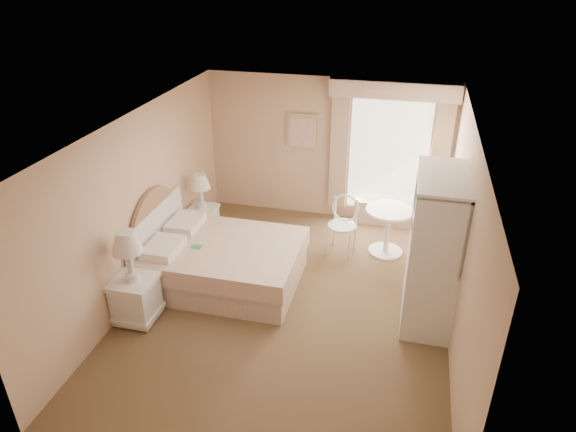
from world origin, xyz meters
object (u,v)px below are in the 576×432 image
(nightstand_far, at_px, (203,214))
(cafe_chair, at_px, (343,220))
(bed, at_px, (218,260))
(round_table, at_px, (388,224))
(armoire, at_px, (433,261))
(nightstand_near, at_px, (134,288))

(nightstand_far, distance_m, cafe_chair, 2.34)
(bed, distance_m, nightstand_far, 1.40)
(bed, distance_m, round_table, 2.70)
(round_table, relative_size, cafe_chair, 0.82)
(armoire, bearing_deg, nightstand_far, 160.65)
(nightstand_far, xyz_separation_m, armoire, (3.65, -1.28, 0.42))
(nightstand_near, relative_size, nightstand_far, 1.17)
(cafe_chair, bearing_deg, round_table, 16.10)
(nightstand_near, bearing_deg, nightstand_far, 90.00)
(round_table, xyz_separation_m, cafe_chair, (-0.69, -0.10, 0.03))
(nightstand_far, height_order, cafe_chair, nightstand_far)
(nightstand_near, bearing_deg, armoire, 15.20)
(bed, distance_m, cafe_chair, 2.08)
(nightstand_near, height_order, armoire, armoire)
(bed, xyz_separation_m, cafe_chair, (1.61, 1.30, 0.19))
(nightstand_far, xyz_separation_m, round_table, (3.02, 0.20, 0.10))
(bed, bearing_deg, nightstand_far, 121.04)
(bed, distance_m, nightstand_near, 1.30)
(round_table, distance_m, armoire, 1.64)
(cafe_chair, relative_size, armoire, 0.47)
(bed, xyz_separation_m, round_table, (2.30, 1.40, 0.16))
(nightstand_near, height_order, nightstand_far, nightstand_near)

